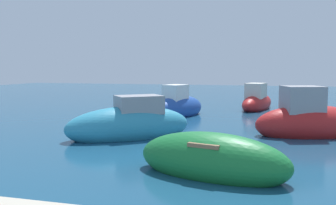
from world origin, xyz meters
The scene contains 5 objects.
moored_boat_1 centered at (-11.59, 4.69, 0.42)m, with size 4.10×3.68×1.63m.
moored_boat_2 centered at (-7.79, 13.80, 0.41)m, with size 2.10×4.12×1.65m.
moored_boat_3 centered at (-6.01, 6.47, 0.47)m, with size 3.93×2.51×1.93m.
moored_boat_7 centered at (-11.26, 10.08, 0.41)m, with size 2.50×3.58×1.73m.
moored_boat_8 centered at (-8.50, 1.33, 0.32)m, with size 3.50×2.01×1.16m.
Camera 1 is at (-7.52, -5.93, 2.23)m, focal length 38.17 mm.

